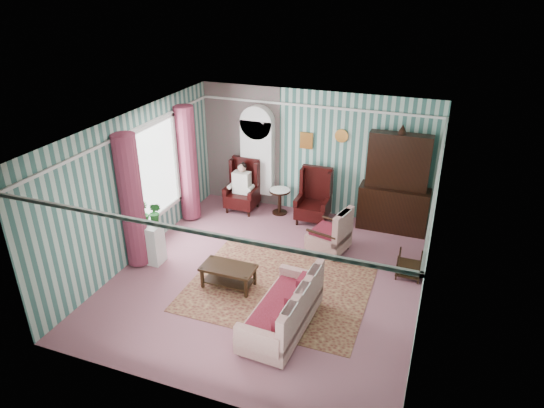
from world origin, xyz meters
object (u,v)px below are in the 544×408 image
(bookcase, at_px, (258,162))
(nest_table, at_px, (409,265))
(wingback_left, at_px, (242,186))
(wingback_right, at_px, (313,197))
(round_side_table, at_px, (280,202))
(dresser_hutch, at_px, (396,180))
(sofa, at_px, (282,302))
(floral_armchair, at_px, (329,232))
(coffee_table, at_px, (229,277))
(plant_stand, at_px, (149,243))
(seated_woman, at_px, (242,187))

(bookcase, height_order, nest_table, bookcase)
(wingback_left, bearing_deg, bookcase, 57.34)
(wingback_left, xyz_separation_m, wingback_right, (1.75, 0.00, 0.00))
(round_side_table, bearing_deg, dresser_hutch, 2.64)
(sofa, height_order, floral_armchair, sofa)
(dresser_hutch, distance_m, floral_armchair, 1.93)
(nest_table, xyz_separation_m, coffee_table, (-3.04, -1.45, -0.06))
(floral_armchair, bearing_deg, plant_stand, 129.91)
(floral_armchair, height_order, coffee_table, floral_armchair)
(round_side_table, bearing_deg, wingback_right, -10.01)
(seated_woman, bearing_deg, wingback_right, 0.00)
(dresser_hutch, height_order, coffee_table, dresser_hutch)
(dresser_hutch, distance_m, coffee_table, 4.21)
(seated_woman, bearing_deg, wingback_left, 0.00)
(sofa, xyz_separation_m, coffee_table, (-1.29, 0.77, -0.31))
(wingback_left, height_order, sofa, wingback_left)
(nest_table, bearing_deg, dresser_hutch, 107.39)
(nest_table, bearing_deg, round_side_table, 151.80)
(dresser_hutch, distance_m, seated_woman, 3.56)
(plant_stand, bearing_deg, bookcase, 71.51)
(dresser_hutch, xyz_separation_m, nest_table, (0.57, -1.82, -0.91))
(bookcase, bearing_deg, round_side_table, -20.27)
(coffee_table, bearing_deg, dresser_hutch, 52.93)
(floral_armchair, relative_size, coffee_table, 0.90)
(dresser_hutch, relative_size, floral_armchair, 2.68)
(sofa, bearing_deg, nest_table, -34.87)
(dresser_hutch, xyz_separation_m, wingback_left, (-3.50, -0.27, -0.55))
(wingback_right, bearing_deg, floral_armchair, -59.80)
(dresser_hutch, relative_size, coffee_table, 2.42)
(coffee_table, bearing_deg, floral_armchair, 53.14)
(wingback_right, xyz_separation_m, seated_woman, (-1.75, 0.00, -0.04))
(bookcase, relative_size, dresser_hutch, 0.95)
(dresser_hutch, distance_m, wingback_right, 1.86)
(wingback_right, distance_m, nest_table, 2.81)
(floral_armchair, bearing_deg, round_side_table, 62.92)
(round_side_table, relative_size, sofa, 0.33)
(wingback_right, height_order, sofa, wingback_right)
(plant_stand, height_order, floral_armchair, floral_armchair)
(floral_armchair, bearing_deg, wingback_left, 78.05)
(nest_table, bearing_deg, wingback_left, 159.15)
(wingback_right, bearing_deg, coffee_table, -103.48)
(floral_armchair, bearing_deg, bookcase, 68.10)
(round_side_table, xyz_separation_m, sofa, (1.42, -3.92, 0.22))
(coffee_table, bearing_deg, nest_table, 25.48)
(nest_table, height_order, plant_stand, plant_stand)
(dresser_hutch, distance_m, plant_stand, 5.31)
(coffee_table, bearing_deg, bookcase, 102.99)
(bookcase, bearing_deg, wingback_left, -122.66)
(sofa, relative_size, coffee_table, 1.87)
(dresser_hutch, distance_m, nest_table, 2.11)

